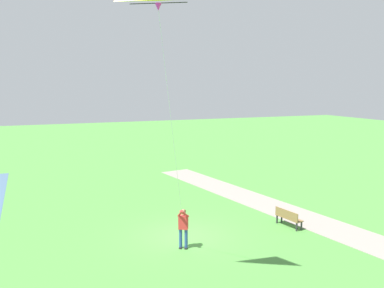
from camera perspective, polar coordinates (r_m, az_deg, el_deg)
name	(u,v)px	position (r m, az deg, el deg)	size (l,w,h in m)	color
ground_plane	(184,236)	(19.17, -1.20, -12.91)	(120.00, 120.00, 0.00)	#4C8E3D
walkway_path	(335,229)	(21.14, 19.60, -11.32)	(2.40, 32.00, 0.02)	gray
person_kite_flyer	(183,225)	(17.48, -1.25, -11.38)	(0.53, 0.62, 1.83)	#232328
park_bench_near_walkway	(288,217)	(20.73, 13.44, -9.99)	(0.68, 1.55, 0.88)	olive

